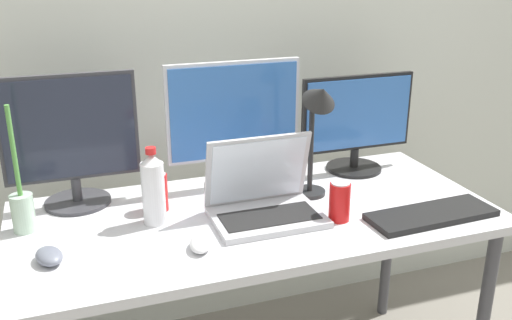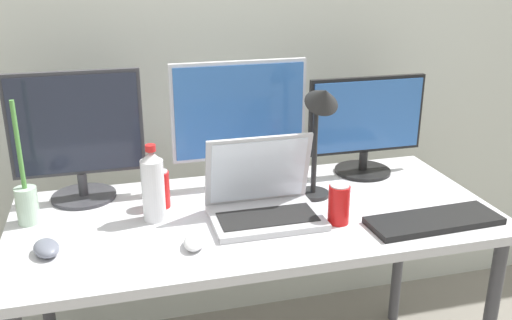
{
  "view_description": "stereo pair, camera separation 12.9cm",
  "coord_description": "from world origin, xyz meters",
  "px_view_note": "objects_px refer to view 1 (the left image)",
  "views": [
    {
      "loc": [
        -0.55,
        -1.57,
        1.53
      ],
      "look_at": [
        0.0,
        0.0,
        0.92
      ],
      "focal_mm": 40.0,
      "sensor_mm": 36.0,
      "label": 1
    },
    {
      "loc": [
        -0.43,
        -1.61,
        1.53
      ],
      "look_at": [
        0.0,
        0.0,
        0.92
      ],
      "focal_mm": 40.0,
      "sensor_mm": 36.0,
      "label": 2
    }
  ],
  "objects_px": {
    "monitor_right": "(357,122)",
    "monitor_center": "(234,120)",
    "bamboo_vase": "(22,208)",
    "keyboard_main": "(431,215)",
    "soda_can_near_keyboard": "(340,201)",
    "mouse_by_laptop": "(49,256)",
    "work_desk": "(256,231)",
    "soda_can_by_laptop": "(158,192)",
    "desk_lamp": "(318,119)",
    "monitor_left": "(71,139)",
    "mouse_by_keyboard": "(201,243)",
    "water_bottle": "(153,189)",
    "laptop_silver": "(264,199)"
  },
  "relations": [
    {
      "from": "monitor_center",
      "to": "bamboo_vase",
      "type": "xyz_separation_m",
      "value": [
        -0.71,
        -0.15,
        -0.16
      ]
    },
    {
      "from": "keyboard_main",
      "to": "mouse_by_keyboard",
      "type": "bearing_deg",
      "value": 174.04
    },
    {
      "from": "keyboard_main",
      "to": "soda_can_by_laptop",
      "type": "xyz_separation_m",
      "value": [
        -0.8,
        0.34,
        0.05
      ]
    },
    {
      "from": "mouse_by_laptop",
      "to": "desk_lamp",
      "type": "height_order",
      "value": "desk_lamp"
    },
    {
      "from": "soda_can_near_keyboard",
      "to": "desk_lamp",
      "type": "xyz_separation_m",
      "value": [
        -0.0,
        0.17,
        0.22
      ]
    },
    {
      "from": "bamboo_vase",
      "to": "laptop_silver",
      "type": "bearing_deg",
      "value": -11.2
    },
    {
      "from": "soda_can_near_keyboard",
      "to": "bamboo_vase",
      "type": "height_order",
      "value": "bamboo_vase"
    },
    {
      "from": "monitor_left",
      "to": "mouse_by_keyboard",
      "type": "height_order",
      "value": "monitor_left"
    },
    {
      "from": "keyboard_main",
      "to": "bamboo_vase",
      "type": "height_order",
      "value": "bamboo_vase"
    },
    {
      "from": "monitor_right",
      "to": "laptop_silver",
      "type": "xyz_separation_m",
      "value": [
        -0.47,
        -0.27,
        -0.13
      ]
    },
    {
      "from": "monitor_right",
      "to": "monitor_center",
      "type": "bearing_deg",
      "value": 178.21
    },
    {
      "from": "bamboo_vase",
      "to": "mouse_by_keyboard",
      "type": "bearing_deg",
      "value": -31.01
    },
    {
      "from": "work_desk",
      "to": "soda_can_near_keyboard",
      "type": "bearing_deg",
      "value": -31.14
    },
    {
      "from": "mouse_by_keyboard",
      "to": "bamboo_vase",
      "type": "xyz_separation_m",
      "value": [
        -0.47,
        0.28,
        0.06
      ]
    },
    {
      "from": "mouse_by_keyboard",
      "to": "soda_can_near_keyboard",
      "type": "distance_m",
      "value": 0.46
    },
    {
      "from": "monitor_left",
      "to": "monitor_center",
      "type": "distance_m",
      "value": 0.55
    },
    {
      "from": "monitor_left",
      "to": "bamboo_vase",
      "type": "distance_m",
      "value": 0.27
    },
    {
      "from": "soda_can_by_laptop",
      "to": "keyboard_main",
      "type": "bearing_deg",
      "value": -23.2
    },
    {
      "from": "mouse_by_laptop",
      "to": "soda_can_by_laptop",
      "type": "xyz_separation_m",
      "value": [
        0.34,
        0.24,
        0.04
      ]
    },
    {
      "from": "monitor_left",
      "to": "keyboard_main",
      "type": "relative_size",
      "value": 1.04
    },
    {
      "from": "monitor_center",
      "to": "keyboard_main",
      "type": "xyz_separation_m",
      "value": [
        0.5,
        -0.47,
        -0.23
      ]
    },
    {
      "from": "monitor_center",
      "to": "monitor_right",
      "type": "height_order",
      "value": "monitor_center"
    },
    {
      "from": "laptop_silver",
      "to": "mouse_by_keyboard",
      "type": "relative_size",
      "value": 3.22
    },
    {
      "from": "mouse_by_keyboard",
      "to": "mouse_by_laptop",
      "type": "relative_size",
      "value": 1.02
    },
    {
      "from": "keyboard_main",
      "to": "monitor_right",
      "type": "bearing_deg",
      "value": 90.79
    },
    {
      "from": "water_bottle",
      "to": "bamboo_vase",
      "type": "distance_m",
      "value": 0.39
    },
    {
      "from": "work_desk",
      "to": "mouse_by_keyboard",
      "type": "xyz_separation_m",
      "value": [
        -0.23,
        -0.17,
        0.08
      ]
    },
    {
      "from": "water_bottle",
      "to": "soda_can_near_keyboard",
      "type": "height_order",
      "value": "water_bottle"
    },
    {
      "from": "work_desk",
      "to": "soda_can_by_laptop",
      "type": "height_order",
      "value": "soda_can_by_laptop"
    },
    {
      "from": "desk_lamp",
      "to": "monitor_center",
      "type": "bearing_deg",
      "value": 134.79
    },
    {
      "from": "mouse_by_keyboard",
      "to": "bamboo_vase",
      "type": "distance_m",
      "value": 0.55
    },
    {
      "from": "soda_can_near_keyboard",
      "to": "soda_can_by_laptop",
      "type": "relative_size",
      "value": 1.0
    },
    {
      "from": "mouse_by_keyboard",
      "to": "water_bottle",
      "type": "height_order",
      "value": "water_bottle"
    },
    {
      "from": "work_desk",
      "to": "monitor_center",
      "type": "relative_size",
      "value": 3.22
    },
    {
      "from": "monitor_right",
      "to": "soda_can_near_keyboard",
      "type": "relative_size",
      "value": 3.54
    },
    {
      "from": "soda_can_by_laptop",
      "to": "desk_lamp",
      "type": "height_order",
      "value": "desk_lamp"
    },
    {
      "from": "work_desk",
      "to": "soda_can_by_laptop",
      "type": "distance_m",
      "value": 0.34
    },
    {
      "from": "laptop_silver",
      "to": "desk_lamp",
      "type": "xyz_separation_m",
      "value": [
        0.21,
        0.07,
        0.22
      ]
    },
    {
      "from": "water_bottle",
      "to": "desk_lamp",
      "type": "distance_m",
      "value": 0.57
    },
    {
      "from": "work_desk",
      "to": "bamboo_vase",
      "type": "xyz_separation_m",
      "value": [
        -0.7,
        0.11,
        0.14
      ]
    },
    {
      "from": "soda_can_near_keyboard",
      "to": "mouse_by_laptop",
      "type": "bearing_deg",
      "value": 178.3
    },
    {
      "from": "mouse_by_keyboard",
      "to": "mouse_by_laptop",
      "type": "distance_m",
      "value": 0.41
    },
    {
      "from": "laptop_silver",
      "to": "mouse_by_keyboard",
      "type": "bearing_deg",
      "value": -149.6
    },
    {
      "from": "mouse_by_keyboard",
      "to": "soda_can_near_keyboard",
      "type": "height_order",
      "value": "soda_can_near_keyboard"
    },
    {
      "from": "mouse_by_laptop",
      "to": "soda_can_by_laptop",
      "type": "height_order",
      "value": "soda_can_by_laptop"
    },
    {
      "from": "bamboo_vase",
      "to": "desk_lamp",
      "type": "bearing_deg",
      "value": -4.53
    },
    {
      "from": "mouse_by_keyboard",
      "to": "soda_can_near_keyboard",
      "type": "relative_size",
      "value": 0.84
    },
    {
      "from": "water_bottle",
      "to": "monitor_left",
      "type": "bearing_deg",
      "value": 133.6
    },
    {
      "from": "monitor_left",
      "to": "water_bottle",
      "type": "relative_size",
      "value": 1.77
    },
    {
      "from": "monitor_left",
      "to": "bamboo_vase",
      "type": "xyz_separation_m",
      "value": [
        -0.16,
        -0.15,
        -0.15
      ]
    }
  ]
}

